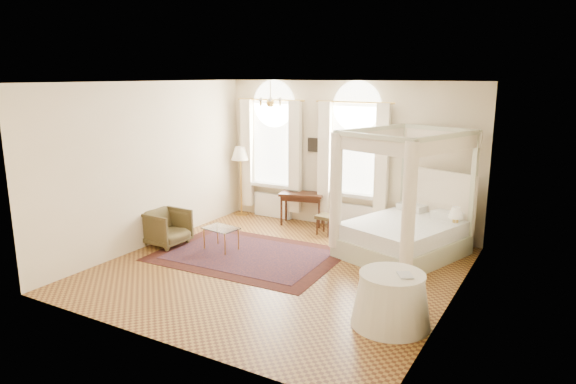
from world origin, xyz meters
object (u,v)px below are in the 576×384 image
stool (326,218)px  armchair (166,228)px  coffee_table (221,230)px  floor_lamp (240,157)px  canopy_bed (403,228)px  side_table (391,299)px  nightstand (450,239)px  writing_desk (302,197)px

stool → armchair: 3.40m
coffee_table → floor_lamp: bearing=116.1°
canopy_bed → coffee_table: size_ratio=3.69×
floor_lamp → side_table: floor_lamp is taller
armchair → floor_lamp: (0.00, 2.68, 1.10)m
nightstand → side_table: bearing=-90.7°
writing_desk → coffee_table: writing_desk is taller
stool → floor_lamp: 2.80m
canopy_bed → stool: (-1.85, 0.48, -0.19)m
side_table → canopy_bed: bearing=104.6°
writing_desk → armchair: writing_desk is taller
writing_desk → stool: bearing=-27.0°
floor_lamp → armchair: bearing=-90.0°
canopy_bed → stool: bearing=165.4°
armchair → coffee_table: (1.16, 0.30, 0.05)m
nightstand → side_table: 3.41m
coffee_table → floor_lamp: size_ratio=0.42×
nightstand → floor_lamp: bearing=176.5°
nightstand → floor_lamp: 5.32m
armchair → nightstand: bearing=-63.9°
canopy_bed → coffee_table: canopy_bed is taller
armchair → side_table: side_table is taller
canopy_bed → stool: canopy_bed is taller
armchair → floor_lamp: size_ratio=0.47×
nightstand → stool: nightstand is taller
canopy_bed → floor_lamp: 4.58m
writing_desk → stool: writing_desk is taller
armchair → coffee_table: armchair is taller
side_table → armchair: bearing=168.3°
armchair → canopy_bed: bearing=-66.4°
writing_desk → side_table: bearing=-47.6°
nightstand → coffee_table: size_ratio=0.79×
stool → writing_desk: bearing=153.0°
side_table → writing_desk: bearing=132.4°
canopy_bed → nightstand: (0.78, 0.58, -0.27)m
canopy_bed → nightstand: canopy_bed is taller
stool → side_table: (2.59, -3.31, 0.01)m
nightstand → floor_lamp: size_ratio=0.33×
floor_lamp → side_table: size_ratio=1.54×
writing_desk → floor_lamp: 1.90m
canopy_bed → armchair: 4.74m
coffee_table → nightstand: bearing=27.1°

